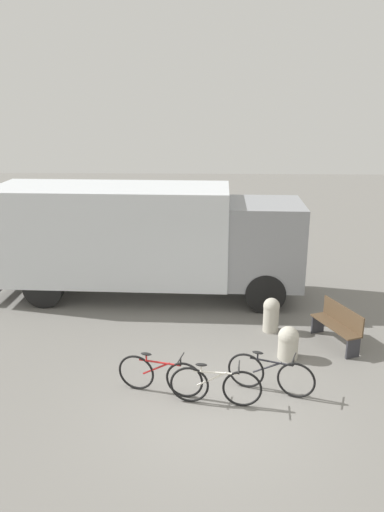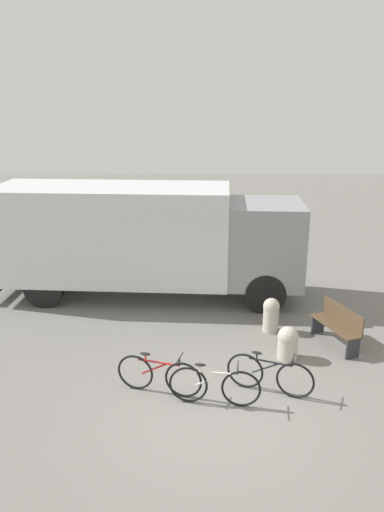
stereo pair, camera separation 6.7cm
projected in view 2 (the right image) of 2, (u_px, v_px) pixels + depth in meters
name	position (u px, v px, depth m)	size (l,w,h in m)	color
ground_plane	(213.00, 409.00, 9.21)	(60.00, 60.00, 0.00)	slate
delivery_truck	(144.00, 236.00, 14.00)	(8.63, 2.51, 3.18)	silver
park_bench	(338.00, 325.00, 11.47)	(0.92, 1.48, 0.94)	brown
bicycle_near	(159.00, 375.00, 9.60)	(1.68, 0.55, 0.83)	black
bicycle_middle	(214.00, 386.00, 9.24)	(1.72, 0.44, 0.83)	black
bicycle_far	(270.00, 375.00, 9.61)	(1.64, 0.66, 0.83)	black
bollard_near_bench	(288.00, 342.00, 10.89)	(0.46, 0.46, 0.75)	#B2AD9E
bollard_far_bench	(271.00, 314.00, 12.15)	(0.40, 0.40, 0.86)	#B2AD9E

